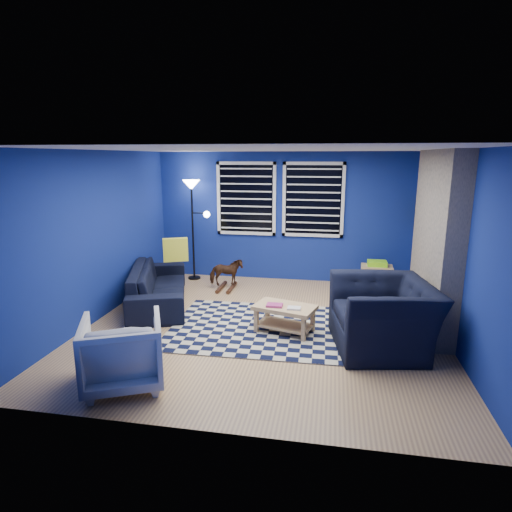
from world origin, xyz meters
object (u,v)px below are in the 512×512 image
Objects in this scene: armchair_big at (383,315)px; rocking_horse at (226,272)px; tv at (422,216)px; coffee_table at (285,313)px; sofa at (159,285)px; floor_lamp at (193,199)px; armchair_bent at (123,352)px; cabinet at (376,277)px.

rocking_horse is at bearing -138.50° from armchair_big.
tv is 3.23m from coffee_table.
armchair_big is 1.44× the size of coffee_table.
tv is 2.74m from armchair_big.
floor_lamp is at bearing -23.99° from sofa.
coffee_table is (2.20, -0.84, -0.03)m from sofa.
floor_lamp is at bearing -107.08° from armchair_bent.
coffee_table is at bearing -48.85° from floor_lamp.
coffee_table is 0.47× the size of floor_lamp.
armchair_big is at bearing -90.80° from cabinet.
cabinet is at bearing -88.29° from sofa.
coffee_table is (1.54, 1.70, -0.09)m from armchair_bent.
floor_lamp reaches higher than rocking_horse.
floor_lamp reaches higher than armchair_bent.
sofa is 2.34× the size of coffee_table.
coffee_table is (-2.12, -2.17, -1.11)m from tv.
tv reaches higher than rocking_horse.
floor_lamp reaches higher than tv.
armchair_big is 0.68× the size of floor_lamp.
cabinet is at bearing 166.57° from armchair_big.
armchair_big reaches higher than coffee_table.
cabinet is at bearing 57.27° from coffee_table.
armchair_big is 2.32× the size of cabinet.
cabinet is at bearing -2.30° from floor_lamp.
rocking_horse is at bearing -173.84° from tv.
coffee_table is 2.66m from cabinet.
rocking_horse is 2.76m from cabinet.
tv is at bearing -2.44° from cabinet.
cabinet is 3.77m from floor_lamp.
tv is 4.65m from sofa.
tv is at bearing 150.95° from armchair_big.
sofa is at bearing -117.17° from armchair_big.
armchair_bent is (-2.83, -1.45, -0.05)m from armchair_big.
armchair_big is 2.22× the size of rocking_horse.
floor_lamp is (-3.36, 2.62, 1.18)m from armchair_big.
armchair_bent is at bearing 175.28° from sofa.
floor_lamp is at bearing -137.89° from armchair_big.
sofa reaches higher than coffee_table.
coffee_table is at bearing -134.34° from tv.
armchair_bent is 0.90× the size of coffee_table.
rocking_horse reaches higher than coffee_table.
rocking_horse is (0.91, 0.97, 0.01)m from sofa.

